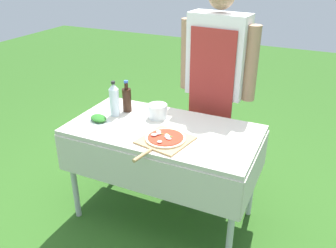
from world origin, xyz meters
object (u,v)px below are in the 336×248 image
Objects in this scene: prep_table at (163,139)px; person_cook at (217,76)px; mixing_tub at (158,111)px; water_bottle at (114,99)px; pizza_on_peel at (165,139)px; herb_container at (99,119)px; oil_bottle at (127,99)px.

prep_table is 0.71m from person_cook.
mixing_tub is (-0.30, -0.45, -0.18)m from person_cook.
mixing_tub is at bearing 17.78° from water_bottle.
prep_table is at bearing 129.37° from pizza_on_peel.
water_bottle is (-0.61, -0.55, -0.10)m from person_cook.
pizza_on_peel is 0.38m from mixing_tub.
prep_table is at bearing 11.56° from herb_container.
person_cook is at bearing 56.53° from mixing_tub.
prep_table is at bearing -5.91° from water_bottle.
water_bottle is 1.31× the size of herb_container.
pizza_on_peel is 1.83× the size of water_bottle.
mixing_tub is at bearing 33.55° from herb_container.
prep_table is 0.22m from pizza_on_peel.
pizza_on_peel is 0.57m from water_bottle.
person_cook is at bearing 42.13° from water_bottle.
water_bottle is 0.34m from mixing_tub.
mixing_tub reaches higher than pizza_on_peel.
mixing_tub is at bearing 134.06° from pizza_on_peel.
herb_container is at bearing -168.44° from prep_table.
water_bottle is at bearing 69.59° from herb_container.
herb_container is at bearing -110.41° from water_bottle.
person_cook reaches higher than prep_table.
mixing_tub is at bearing 61.96° from person_cook.
water_bottle is at bearing -112.41° from oil_bottle.
water_bottle is at bearing -162.22° from mixing_tub.
mixing_tub is (0.27, -0.01, -0.05)m from oil_bottle.
prep_table is 0.45m from oil_bottle.
water_bottle is at bearing 174.09° from prep_table.
water_bottle reaches higher than pizza_on_peel.
oil_bottle is at bearing 178.59° from mixing_tub.
water_bottle reaches higher than herb_container.
herb_container is (-0.67, -0.70, -0.21)m from person_cook.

